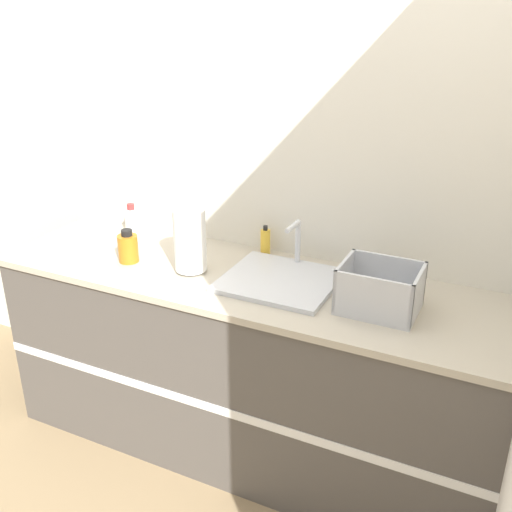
{
  "coord_description": "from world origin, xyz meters",
  "views": [
    {
      "loc": [
        1.02,
        -1.71,
        1.97
      ],
      "look_at": [
        0.06,
        0.28,
        1.01
      ],
      "focal_mm": 42.0,
      "sensor_mm": 36.0,
      "label": 1
    }
  ],
  "objects": [
    {
      "name": "ground_plane",
      "position": [
        0.0,
        0.0,
        0.0
      ],
      "size": [
        12.0,
        12.0,
        0.0
      ],
      "primitive_type": "plane",
      "color": "#937A56"
    },
    {
      "name": "wall_back",
      "position": [
        0.0,
        0.66,
        1.3
      ],
      "size": [
        4.59,
        0.06,
        2.6
      ],
      "color": "beige",
      "rests_on": "ground_plane"
    },
    {
      "name": "counter_cabinet",
      "position": [
        0.0,
        0.31,
        0.44
      ],
      "size": [
        2.22,
        0.65,
        0.89
      ],
      "color": "#514C47",
      "rests_on": "ground_plane"
    },
    {
      "name": "sink",
      "position": [
        0.15,
        0.33,
        0.9
      ],
      "size": [
        0.45,
        0.42,
        0.21
      ],
      "color": "silver",
      "rests_on": "counter_cabinet"
    },
    {
      "name": "paper_towel_roll",
      "position": [
        -0.24,
        0.26,
        1.03
      ],
      "size": [
        0.14,
        0.14,
        0.28
      ],
      "color": "#4C4C51",
      "rests_on": "counter_cabinet"
    },
    {
      "name": "dish_rack",
      "position": [
        0.57,
        0.27,
        0.96
      ],
      "size": [
        0.29,
        0.23,
        0.18
      ],
      "color": "#B7BABF",
      "rests_on": "counter_cabinet"
    },
    {
      "name": "bottle_amber",
      "position": [
        -0.54,
        0.23,
        0.95
      ],
      "size": [
        0.09,
        0.09,
        0.15
      ],
      "color": "#B26B19",
      "rests_on": "counter_cabinet"
    },
    {
      "name": "bottle_white_spray",
      "position": [
        -0.73,
        0.51,
        0.95
      ],
      "size": [
        0.07,
        0.07,
        0.15
      ],
      "color": "white",
      "rests_on": "counter_cabinet"
    },
    {
      "name": "soap_dispenser",
      "position": [
        -0.03,
        0.57,
        0.95
      ],
      "size": [
        0.04,
        0.04,
        0.14
      ],
      "color": "gold",
      "rests_on": "counter_cabinet"
    }
  ]
}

